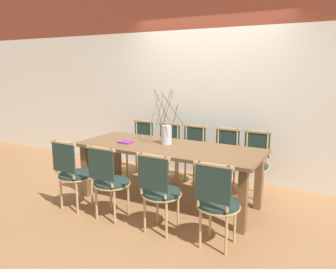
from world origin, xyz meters
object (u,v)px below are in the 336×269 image
at_px(chair_near_center, 159,189).
at_px(chair_far_center, 191,153).
at_px(vase_centerpiece, 166,134).
at_px(book_stack, 126,142).
at_px(dining_table, 168,154).

xyz_separation_m(chair_near_center, chair_far_center, (-0.34, 1.52, 0.00)).
distance_m(vase_centerpiece, book_stack, 0.56).
distance_m(dining_table, book_stack, 0.60).
xyz_separation_m(dining_table, chair_far_center, (-0.03, 0.76, -0.17)).
height_order(dining_table, book_stack, book_stack).
height_order(dining_table, chair_far_center, chair_far_center).
distance_m(chair_near_center, vase_centerpiece, 1.01).
relative_size(dining_table, chair_near_center, 2.69).
xyz_separation_m(chair_near_center, book_stack, (-0.89, 0.65, 0.28)).
relative_size(vase_centerpiece, book_stack, 3.69).
xyz_separation_m(dining_table, book_stack, (-0.58, -0.11, 0.11)).
distance_m(chair_near_center, book_stack, 1.14).
bearing_deg(chair_near_center, chair_far_center, 102.53).
height_order(dining_table, chair_near_center, chair_near_center).
bearing_deg(chair_near_center, dining_table, 112.35).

